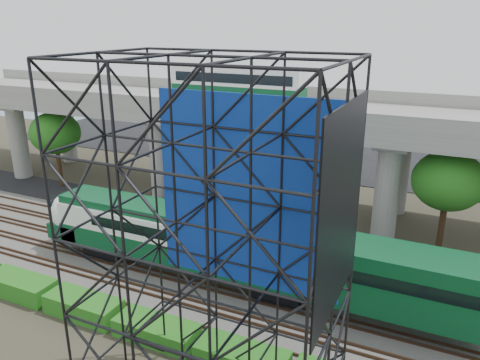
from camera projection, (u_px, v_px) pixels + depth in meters
The scene contains 13 objects.
ground at pixel (183, 294), 29.05m from camera, with size 140.00×140.00×0.00m, color #474233.
ballast_bed at pixel (199, 277), 30.74m from camera, with size 90.00×12.00×0.20m, color slate.
service_road at pixel (251, 229), 38.05m from camera, with size 90.00×5.00×0.08m, color black.
parking_lot at pixel (327, 157), 58.22m from camera, with size 90.00×18.00×0.08m, color black.
harbor_water at pixel (362, 125), 77.11m from camera, with size 140.00×40.00×0.03m, color slate.
rail_tracks at pixel (199, 275), 30.68m from camera, with size 90.00×9.52×0.16m.
commuter_train at pixel (216, 243), 29.34m from camera, with size 29.30×3.06×4.30m.
overpass at pixel (275, 118), 40.27m from camera, with size 80.00×12.00×12.40m.
scaffold_tower at pixel (213, 267), 17.19m from camera, with size 9.36×6.36×15.00m.
hedge_strip at pixel (156, 329), 24.78m from camera, with size 34.60×1.80×1.20m.
trees at pixel (230, 142), 43.02m from camera, with size 40.94×16.94×7.69m.
suv at pixel (186, 206), 40.93m from camera, with size 2.36×5.11×1.42m, color black.
parked_cars at pixel (342, 155), 57.04m from camera, with size 37.31×9.54×1.31m.
Camera 1 is at (13.89, -21.39, 16.01)m, focal length 35.00 mm.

